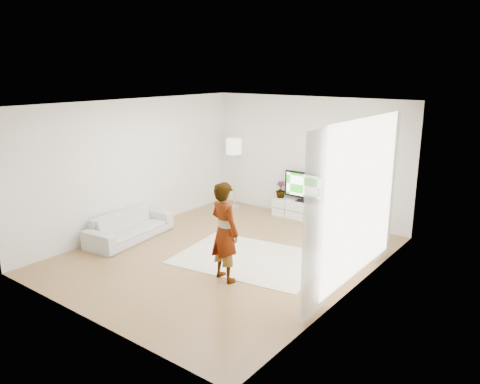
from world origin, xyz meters
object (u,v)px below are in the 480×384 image
Objects in this scene: television at (304,186)px; player at (225,232)px; rug at (250,259)px; sofa at (130,226)px; floor_lamp at (234,149)px; media_console at (303,210)px.

player is at bearing -80.45° from television.
rug is at bearing -80.99° from television.
rug is at bearing -83.48° from sofa.
sofa is at bearing 7.65° from player.
television is 1.99m from floor_lamp.
television is 4.00m from sofa.
television is 3.70m from player.
floor_lamp is (-2.47, 3.41, 0.64)m from player.
television is 0.60× the size of player.
media_console is 3.73m from player.
player is 2.83m from sofa.
media_console is 0.58m from television.
media_console is at bearing -90.00° from television.
rug is 2.66m from sofa.
media_console is 0.83× the size of floor_lamp.
television is 0.52× the size of sofa.
media_console is 0.88× the size of player.
television is at bearing 7.45° from floor_lamp.
sofa is (-2.14, -3.32, 0.08)m from media_console.
television is 0.39× the size of rug.
rug is 1.56× the size of player.
floor_lamp is (-1.85, -0.21, 1.27)m from media_console.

